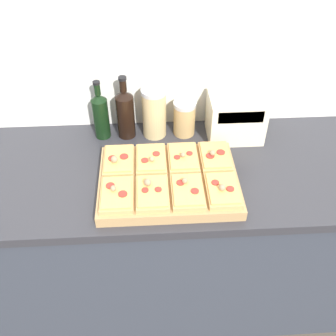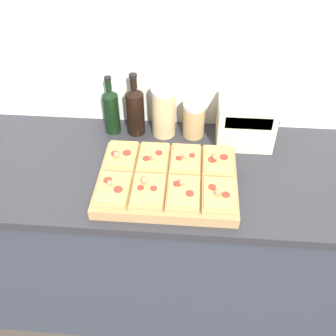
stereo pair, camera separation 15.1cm
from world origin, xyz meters
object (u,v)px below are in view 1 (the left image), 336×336
at_px(cutting_board, 168,181).
at_px(toaster_oven, 236,117).
at_px(wine_bottle, 125,113).
at_px(olive_oil_bottle, 101,115).
at_px(grain_jar_tall, 154,112).
at_px(grain_jar_short, 184,118).

distance_m(cutting_board, toaster_oven, 0.44).
distance_m(cutting_board, wine_bottle, 0.39).
distance_m(olive_oil_bottle, toaster_oven, 0.59).
relative_size(cutting_board, toaster_oven, 2.04).
height_order(olive_oil_bottle, grain_jar_tall, olive_oil_bottle).
distance_m(wine_bottle, grain_jar_tall, 0.12).
relative_size(cutting_board, olive_oil_bottle, 1.94).
height_order(wine_bottle, grain_jar_tall, wine_bottle).
relative_size(cutting_board, wine_bottle, 1.83).
relative_size(grain_jar_short, toaster_oven, 0.62).
xyz_separation_m(wine_bottle, grain_jar_tall, (0.12, 0.00, -0.00)).
bearing_deg(grain_jar_tall, wine_bottle, -180.00).
height_order(cutting_board, olive_oil_bottle, olive_oil_bottle).
bearing_deg(wine_bottle, cutting_board, -63.53).
bearing_deg(wine_bottle, grain_jar_short, 0.00).
relative_size(olive_oil_bottle, toaster_oven, 1.05).
relative_size(olive_oil_bottle, grain_jar_tall, 1.19).
xyz_separation_m(wine_bottle, grain_jar_short, (0.26, 0.00, -0.04)).
bearing_deg(grain_jar_tall, toaster_oven, -4.56).
xyz_separation_m(cutting_board, grain_jar_short, (0.09, 0.34, 0.06)).
bearing_deg(grain_jar_short, grain_jar_tall, 180.00).
height_order(cutting_board, grain_jar_tall, grain_jar_tall).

